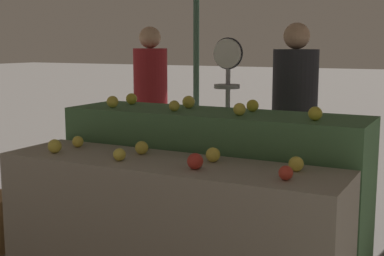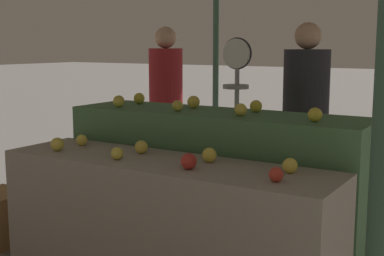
{
  "view_description": "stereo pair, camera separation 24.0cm",
  "coord_description": "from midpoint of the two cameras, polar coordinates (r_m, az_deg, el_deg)",
  "views": [
    {
      "loc": [
        1.49,
        -2.55,
        1.41
      ],
      "look_at": [
        0.0,
        0.3,
        0.91
      ],
      "focal_mm": 50.0,
      "sensor_mm": 36.0,
      "label": 1
    },
    {
      "loc": [
        1.7,
        -2.43,
        1.41
      ],
      "look_at": [
        0.0,
        0.3,
        0.91
      ],
      "focal_mm": 50.0,
      "sensor_mm": 36.0,
      "label": 2
    }
  ],
  "objects": [
    {
      "name": "apple_back_1",
      "position": [
        3.53,
        -3.86,
        2.37
      ],
      "size": [
        0.07,
        0.07,
        0.07
      ],
      "primitive_type": "sphere",
      "color": "gold",
      "rests_on": "display_counter_back"
    },
    {
      "name": "apple_back_5",
      "position": [
        3.69,
        -2.23,
        2.79
      ],
      "size": [
        0.09,
        0.09,
        0.09
      ],
      "primitive_type": "sphere",
      "color": "yellow",
      "rests_on": "display_counter_back"
    },
    {
      "name": "apple_front_5",
      "position": [
        3.23,
        -7.52,
        -2.11
      ],
      "size": [
        0.08,
        0.08,
        0.08
      ],
      "primitive_type": "sphere",
      "color": "gold",
      "rests_on": "display_counter_front"
    },
    {
      "name": "produce_scale",
      "position": [
        4.15,
        2.14,
        3.84
      ],
      "size": [
        0.24,
        0.2,
        1.46
      ],
      "color": "#99999E",
      "rests_on": "ground_plane"
    },
    {
      "name": "apple_back_3",
      "position": [
        3.14,
        10.9,
        1.51
      ],
      "size": [
        0.08,
        0.08,
        0.08
      ],
      "primitive_type": "sphere",
      "color": "gold",
      "rests_on": "display_counter_back"
    },
    {
      "name": "apple_back_4",
      "position": [
        3.97,
        -8.2,
        3.09
      ],
      "size": [
        0.08,
        0.08,
        0.08
      ],
      "primitive_type": "sphere",
      "color": "gold",
      "rests_on": "display_counter_back"
    },
    {
      "name": "apple_front_1",
      "position": [
        3.07,
        -9.98,
        -2.82
      ],
      "size": [
        0.07,
        0.07,
        0.07
      ],
      "primitive_type": "sphere",
      "color": "gold",
      "rests_on": "display_counter_front"
    },
    {
      "name": "display_counter_front",
      "position": [
        3.13,
        -4.88,
        -10.36
      ],
      "size": [
        2.03,
        0.55,
        0.76
      ],
      "primitive_type": "cube",
      "color": "gray",
      "rests_on": "ground_plane"
    },
    {
      "name": "display_counter_back",
      "position": [
        3.6,
        0.25,
        -5.96
      ],
      "size": [
        2.03,
        0.55,
        0.97
      ],
      "primitive_type": "cube",
      "color": "#4C7A4C",
      "rests_on": "ground_plane"
    },
    {
      "name": "apple_front_4",
      "position": [
        3.53,
        -14.0,
        -1.43
      ],
      "size": [
        0.07,
        0.07,
        0.07
      ],
      "primitive_type": "sphere",
      "color": "yellow",
      "rests_on": "display_counter_front"
    },
    {
      "name": "apple_front_6",
      "position": [
        3.0,
        -0.04,
        -2.89
      ],
      "size": [
        0.08,
        0.08,
        0.08
      ],
      "primitive_type": "sphere",
      "color": "yellow",
      "rests_on": "display_counter_front"
    },
    {
      "name": "apple_front_2",
      "position": [
        2.82,
        -2.1,
        -3.58
      ],
      "size": [
        0.09,
        0.09,
        0.09
      ],
      "primitive_type": "sphere",
      "color": "#B72D23",
      "rests_on": "display_counter_front"
    },
    {
      "name": "apple_front_7",
      "position": [
        2.81,
        8.65,
        -3.83
      ],
      "size": [
        0.08,
        0.08,
        0.08
      ],
      "primitive_type": "sphere",
      "color": "yellow",
      "rests_on": "display_counter_front"
    },
    {
      "name": "apple_back_0",
      "position": [
        3.79,
        -10.28,
        2.76
      ],
      "size": [
        0.08,
        0.08,
        0.08
      ],
      "primitive_type": "sphere",
      "color": "yellow",
      "rests_on": "display_counter_back"
    },
    {
      "name": "apple_back_2",
      "position": [
        3.31,
        3.03,
        2.0
      ],
      "size": [
        0.08,
        0.08,
        0.08
      ],
      "primitive_type": "sphere",
      "color": "yellow",
      "rests_on": "display_counter_back"
    },
    {
      "name": "apple_back_6",
      "position": [
        3.51,
        4.54,
        2.38
      ],
      "size": [
        0.08,
        0.08,
        0.08
      ],
      "primitive_type": "sphere",
      "color": "gold",
      "rests_on": "display_counter_back"
    },
    {
      "name": "apple_front_0",
      "position": [
        3.38,
        -16.43,
        -1.88
      ],
      "size": [
        0.08,
        0.08,
        0.08
      ],
      "primitive_type": "sphere",
      "color": "gold",
      "rests_on": "display_counter_front"
    },
    {
      "name": "person_vendor_at_scale",
      "position": [
        4.33,
        9.33,
        2.09
      ],
      "size": [
        0.37,
        0.37,
        1.58
      ],
      "rotation": [
        0.0,
        0.0,
        3.11
      ],
      "color": "#2D2D38",
      "rests_on": "ground_plane"
    },
    {
      "name": "apple_front_3",
      "position": [
        2.62,
        7.4,
        -4.79
      ],
      "size": [
        0.07,
        0.07,
        0.07
      ],
      "primitive_type": "sphere",
      "color": "red",
      "rests_on": "display_counter_front"
    },
    {
      "name": "person_customer_left",
      "position": [
        5.22,
        -5.75,
        3.41
      ],
      "size": [
        0.44,
        0.44,
        1.58
      ],
      "rotation": [
        0.0,
        0.0,
        2.67
      ],
      "color": "#2D2D38",
      "rests_on": "ground_plane"
    }
  ]
}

